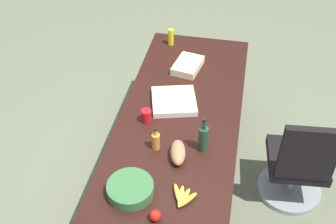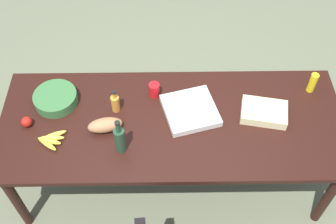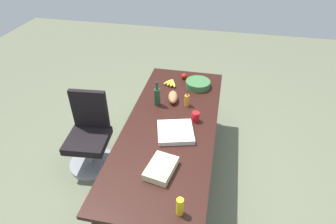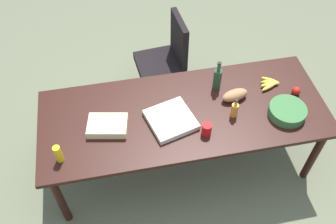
% 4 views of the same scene
% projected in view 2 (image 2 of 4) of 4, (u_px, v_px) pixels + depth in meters
% --- Properties ---
extents(ground_plane, '(10.00, 10.00, 0.00)m').
position_uv_depth(ground_plane, '(171.00, 176.00, 3.54)').
color(ground_plane, '#626750').
extents(conference_table, '(2.46, 0.96, 0.78)m').
position_uv_depth(conference_table, '(172.00, 127.00, 2.98)').
color(conference_table, black).
rests_on(conference_table, ground).
extents(pizza_box, '(0.44, 0.44, 0.05)m').
position_uv_depth(pizza_box, '(190.00, 110.00, 2.95)').
color(pizza_box, silver).
rests_on(pizza_box, conference_table).
extents(sheet_cake, '(0.36, 0.28, 0.07)m').
position_uv_depth(sheet_cake, '(264.00, 112.00, 2.93)').
color(sheet_cake, beige).
rests_on(sheet_cake, conference_table).
extents(wine_bottle, '(0.09, 0.09, 0.30)m').
position_uv_depth(wine_bottle, '(120.00, 139.00, 2.69)').
color(wine_bottle, '#213F2A').
rests_on(wine_bottle, conference_table).
extents(apple_red, '(0.09, 0.09, 0.08)m').
position_uv_depth(apple_red, '(27.00, 122.00, 2.88)').
color(apple_red, '#AB1A11').
rests_on(apple_red, conference_table).
extents(red_solo_cup, '(0.10, 0.10, 0.11)m').
position_uv_depth(red_solo_cup, '(154.00, 90.00, 3.04)').
color(red_solo_cup, red).
rests_on(red_solo_cup, conference_table).
extents(dressing_bottle, '(0.07, 0.07, 0.20)m').
position_uv_depth(dressing_bottle, '(115.00, 103.00, 2.93)').
color(dressing_bottle, orange).
rests_on(dressing_bottle, conference_table).
extents(mustard_bottle, '(0.07, 0.07, 0.17)m').
position_uv_depth(mustard_bottle, '(312.00, 83.00, 3.04)').
color(mustard_bottle, yellow).
rests_on(mustard_bottle, conference_table).
extents(bread_loaf, '(0.26, 0.15, 0.10)m').
position_uv_depth(bread_loaf, '(105.00, 125.00, 2.84)').
color(bread_loaf, '#A36E48').
rests_on(bread_loaf, conference_table).
extents(banana_bunch, '(0.20, 0.19, 0.04)m').
position_uv_depth(banana_bunch, '(51.00, 139.00, 2.80)').
color(banana_bunch, gold).
rests_on(banana_bunch, conference_table).
extents(salad_bowl, '(0.40, 0.40, 0.08)m').
position_uv_depth(salad_bowl, '(56.00, 98.00, 3.00)').
color(salad_bowl, '#356737').
rests_on(salad_bowl, conference_table).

